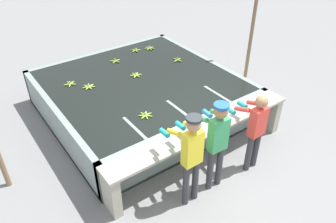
{
  "coord_description": "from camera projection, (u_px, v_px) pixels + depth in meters",
  "views": [
    {
      "loc": [
        -3.27,
        -3.19,
        4.41
      ],
      "look_at": [
        0.0,
        1.34,
        0.59
      ],
      "focal_mm": 35.0,
      "sensor_mm": 36.0,
      "label": 1
    }
  ],
  "objects": [
    {
      "name": "worker_1",
      "position": [
        217.0,
        138.0,
        5.31
      ],
      "size": [
        0.43,
        0.73,
        1.73
      ],
      "color": "#38383D",
      "rests_on": "ground"
    },
    {
      "name": "banana_bunch_floating_6",
      "position": [
        115.0,
        61.0,
        8.13
      ],
      "size": [
        0.26,
        0.28,
        0.08
      ],
      "color": "#8CB738",
      "rests_on": "wash_tank"
    },
    {
      "name": "worker_0",
      "position": [
        191.0,
        152.0,
        5.03
      ],
      "size": [
        0.41,
        0.72,
        1.73
      ],
      "color": "#38383D",
      "rests_on": "ground"
    },
    {
      "name": "banana_bunch_floating_7",
      "position": [
        145.0,
        115.0,
        6.19
      ],
      "size": [
        0.28,
        0.28,
        0.08
      ],
      "color": "#8CB738",
      "rests_on": "wash_tank"
    },
    {
      "name": "banana_bunch_floating_4",
      "position": [
        149.0,
        48.0,
        8.78
      ],
      "size": [
        0.28,
        0.28,
        0.08
      ],
      "color": "#75A333",
      "rests_on": "wash_tank"
    },
    {
      "name": "work_ledge",
      "position": [
        203.0,
        139.0,
        6.02
      ],
      "size": [
        4.03,
        0.45,
        0.84
      ],
      "color": "#A8A393",
      "rests_on": "ground"
    },
    {
      "name": "banana_bunch_floating_1",
      "position": [
        89.0,
        87.0,
        7.08
      ],
      "size": [
        0.28,
        0.28,
        0.08
      ],
      "color": "#9EC642",
      "rests_on": "wash_tank"
    },
    {
      "name": "banana_bunch_floating_3",
      "position": [
        135.0,
        50.0,
        8.66
      ],
      "size": [
        0.28,
        0.27,
        0.08
      ],
      "color": "#7FAD33",
      "rests_on": "wash_tank"
    },
    {
      "name": "knife_0",
      "position": [
        243.0,
        107.0,
        6.43
      ],
      "size": [
        0.26,
        0.28,
        0.02
      ],
      "color": "silver",
      "rests_on": "work_ledge"
    },
    {
      "name": "banana_bunch_floating_5",
      "position": [
        136.0,
        75.0,
        7.51
      ],
      "size": [
        0.28,
        0.28,
        0.08
      ],
      "color": "#9EC642",
      "rests_on": "wash_tank"
    },
    {
      "name": "ground_plane",
      "position": [
        209.0,
        169.0,
        6.2
      ],
      "size": [
        80.0,
        80.0,
        0.0
      ],
      "primitive_type": "plane",
      "color": "gray",
      "rests_on": "ground"
    },
    {
      "name": "wash_tank",
      "position": [
        141.0,
        96.0,
        7.58
      ],
      "size": [
        4.03,
        3.96,
        0.84
      ],
      "color": "gray",
      "rests_on": "ground"
    },
    {
      "name": "support_post_right",
      "position": [
        253.0,
        26.0,
        8.04
      ],
      "size": [
        0.09,
        0.09,
        3.2
      ],
      "color": "#846647",
      "rests_on": "ground"
    },
    {
      "name": "banana_bunch_floating_2",
      "position": [
        70.0,
        84.0,
        7.18
      ],
      "size": [
        0.27,
        0.27,
        0.08
      ],
      "color": "#9EC642",
      "rests_on": "wash_tank"
    },
    {
      "name": "banana_bunch_floating_0",
      "position": [
        177.0,
        60.0,
        8.17
      ],
      "size": [
        0.28,
        0.28,
        0.08
      ],
      "color": "#7FAD33",
      "rests_on": "wash_tank"
    },
    {
      "name": "worker_2",
      "position": [
        255.0,
        126.0,
        5.76
      ],
      "size": [
        0.42,
        0.71,
        1.58
      ],
      "color": "#38383D",
      "rests_on": "ground"
    }
  ]
}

